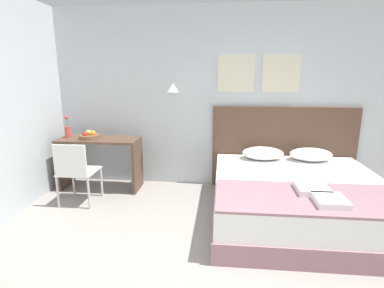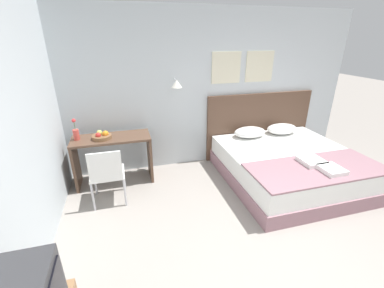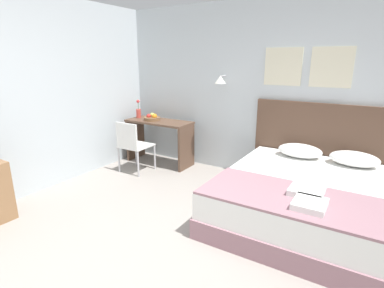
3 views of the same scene
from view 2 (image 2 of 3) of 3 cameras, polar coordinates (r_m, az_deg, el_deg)
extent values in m
cube|color=silver|center=(4.54, 3.00, 11.79)|extent=(5.50, 0.06, 2.65)
cube|color=beige|center=(4.57, 7.61, 16.46)|extent=(0.52, 0.02, 0.52)
cube|color=beige|center=(4.85, 14.77, 16.31)|extent=(0.52, 0.02, 0.52)
cylinder|color=#B2B2B7|center=(4.25, -3.71, 14.09)|extent=(0.02, 0.16, 0.02)
cone|color=white|center=(4.18, -3.42, 13.23)|extent=(0.17, 0.17, 0.12)
cube|color=gray|center=(4.52, 20.48, -6.25)|extent=(1.98, 2.03, 0.22)
cube|color=white|center=(4.40, 20.93, -3.35)|extent=(1.94, 1.99, 0.29)
cube|color=brown|center=(5.11, 14.64, 4.10)|extent=(2.10, 0.06, 1.23)
ellipsoid|color=white|center=(4.74, 12.73, 2.58)|extent=(0.58, 0.38, 0.18)
ellipsoid|color=white|center=(5.08, 19.34, 3.20)|extent=(0.58, 0.38, 0.18)
cube|color=gray|center=(3.94, 26.15, -4.88)|extent=(1.92, 0.81, 0.02)
cube|color=white|center=(4.02, 25.08, -3.45)|extent=(0.31, 0.32, 0.06)
cube|color=white|center=(3.89, 28.60, -5.02)|extent=(0.28, 0.31, 0.06)
cube|color=brown|center=(4.12, -17.52, 1.24)|extent=(1.17, 0.50, 0.03)
cube|color=brown|center=(4.34, -24.38, -4.30)|extent=(0.04, 0.46, 0.74)
cube|color=brown|center=(4.28, -9.36, -2.75)|extent=(0.04, 0.46, 0.74)
cube|color=white|center=(3.79, -18.26, -6.20)|extent=(0.46, 0.46, 0.02)
cube|color=white|center=(3.50, -18.76, -4.82)|extent=(0.42, 0.03, 0.40)
cylinder|color=#B7B7BC|center=(4.10, -20.74, -7.79)|extent=(0.03, 0.03, 0.42)
cylinder|color=#B7B7BC|center=(4.07, -14.88, -7.22)|extent=(0.03, 0.03, 0.42)
cylinder|color=#B7B7BC|center=(3.74, -21.13, -10.97)|extent=(0.03, 0.03, 0.42)
cylinder|color=#B7B7BC|center=(3.71, -14.66, -10.38)|extent=(0.03, 0.03, 0.42)
cylinder|color=brown|center=(4.09, -19.38, 1.50)|extent=(0.29, 0.29, 0.05)
sphere|color=orange|center=(4.06, -18.67, 2.22)|extent=(0.09, 0.09, 0.09)
sphere|color=#B2C156|center=(4.12, -19.89, 2.32)|extent=(0.09, 0.09, 0.09)
sphere|color=red|center=(4.04, -20.12, 1.86)|extent=(0.08, 0.08, 0.08)
cylinder|color=#D14C42|center=(4.17, -24.33, 1.89)|extent=(0.09, 0.09, 0.16)
cylinder|color=#3D7538|center=(4.12, -24.66, 3.83)|extent=(0.01, 0.01, 0.14)
sphere|color=#DB3838|center=(4.10, -24.82, 4.75)|extent=(0.06, 0.06, 0.06)
camera|label=1|loc=(1.69, 78.16, -13.66)|focal=28.00mm
camera|label=3|loc=(3.01, 76.23, -2.69)|focal=28.00mm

